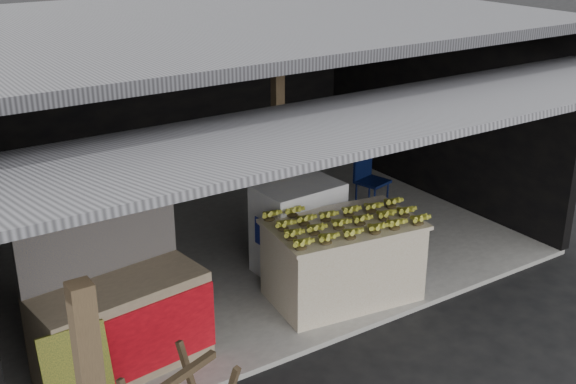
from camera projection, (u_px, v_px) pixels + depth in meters
ground at (353, 336)px, 7.57m from camera, size 80.00×80.00×0.00m
concrete_slab at (235, 247)px, 9.49m from camera, size 7.00×5.00×0.06m
shophouse at (218, 88)px, 8.98m from camera, size 7.40×7.29×3.02m
banana_table at (343, 260)px, 8.07m from camera, size 1.78×1.24×0.92m
banana_pile at (344, 215)px, 7.87m from camera, size 1.65×1.12×0.18m
white_crate at (298, 228)px, 8.66m from camera, size 1.02×0.72×1.10m
neighbor_stall at (122, 322)px, 6.80m from camera, size 1.67×0.90×1.65m
green_signboard at (79, 378)px, 6.09m from camera, size 0.58×0.24×0.85m
water_barrel at (384, 255)px, 8.65m from camera, size 0.34×0.34×0.50m
plastic_chair at (368, 175)px, 10.49m from camera, size 0.49×0.49×0.86m
magenta_rug at (350, 229)px, 9.94m from camera, size 1.59×1.14×0.01m
picture_frames at (140, 73)px, 10.56m from camera, size 1.62×0.04×0.46m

